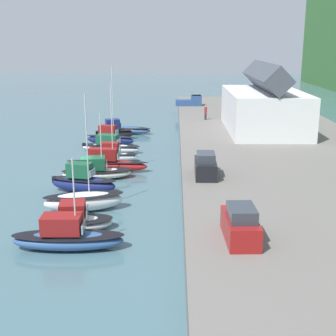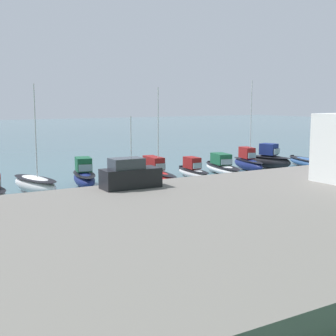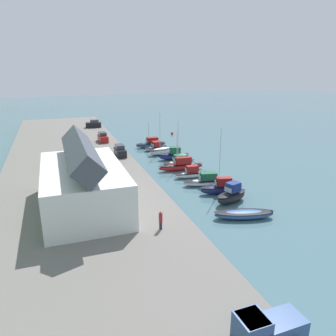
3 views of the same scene
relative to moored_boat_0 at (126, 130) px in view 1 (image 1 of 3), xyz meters
The scene contains 18 objects.
ground_plane 24.06m from the moored_boat_0, ahead, with size 320.00×320.00×0.00m, color #476B75.
quay_promenade 30.66m from the moored_boat_0, 38.64° to the left, with size 113.80×22.60×1.70m.
harbor_clubhouse 20.36m from the moored_boat_0, 70.98° to the left, with size 17.46×9.39×8.84m.
moored_boat_0 is the anchor object (origin of this frame).
moored_boat_1 5.10m from the moored_boat_0, 12.40° to the right, with size 3.44×5.60×2.91m.
moored_boat_2 8.26m from the moored_boat_0, ahead, with size 2.89×6.66×10.10m.
moored_boat_3 12.25m from the moored_boat_0, ahead, with size 3.44×7.70×2.18m.
moored_boat_4 16.55m from the moored_boat_0, ahead, with size 1.94×5.82×2.14m.
moored_boat_5 20.99m from the moored_boat_0, ahead, with size 2.11×8.68×9.14m.
moored_boat_6 23.63m from the moored_boat_0, ahead, with size 3.36×7.09×6.47m.
moored_boat_7 27.89m from the moored_boat_0, ahead, with size 3.12×6.37×2.68m.
moored_boat_8 32.65m from the moored_boat_0, ahead, with size 3.43×6.62×9.29m.
moored_boat_9 36.52m from the moored_boat_0, ahead, with size 3.02×5.44×2.06m.
moored_boat_10 39.79m from the moored_boat_0, ahead, with size 2.29×7.38×6.07m.
parked_car_0 43.44m from the moored_boat_0, 14.83° to the left, with size 4.26×1.95×2.16m.
parked_car_2 30.19m from the moored_boat_0, 19.15° to the left, with size 4.22×1.85×2.16m.
pickup_truck_0 21.01m from the moored_boat_0, 151.18° to the left, with size 2.09×4.77×1.90m.
person_on_quay 12.19m from the moored_boat_0, 100.82° to the left, with size 0.40×0.40×2.14m.
Camera 1 is at (43.77, 9.51, 13.06)m, focal length 50.00 mm.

